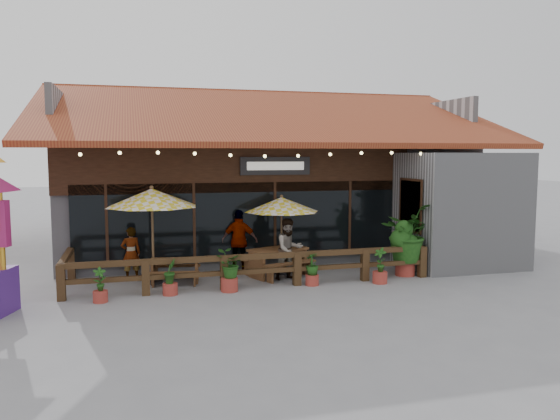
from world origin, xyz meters
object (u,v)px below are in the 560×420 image
object	(u,v)px
umbrella_right	(282,205)
picnic_table_right	(278,257)
tropical_plant	(406,234)
picnic_table_left	(175,267)
umbrella_left	(152,198)

from	to	relation	value
umbrella_right	picnic_table_right	xyz separation A→B (m)	(-0.18, -0.26, -1.52)
picnic_table_right	tropical_plant	xyz separation A→B (m)	(3.64, -0.92, 0.67)
picnic_table_left	umbrella_right	bearing A→B (deg)	5.61
picnic_table_right	tropical_plant	world-z (taller)	tropical_plant
picnic_table_left	tropical_plant	size ratio (longest dim) A/B	0.72
picnic_table_right	tropical_plant	size ratio (longest dim) A/B	0.99
umbrella_left	tropical_plant	xyz separation A→B (m)	(7.19, -0.96, -1.14)
umbrella_left	umbrella_right	bearing A→B (deg)	3.42
picnic_table_left	picnic_table_right	distance (m)	2.97
umbrella_right	picnic_table_right	bearing A→B (deg)	-125.13
umbrella_right	tropical_plant	world-z (taller)	umbrella_right
umbrella_left	picnic_table_left	world-z (taller)	umbrella_left
picnic_table_left	tropical_plant	bearing A→B (deg)	-7.51
picnic_table_right	tropical_plant	distance (m)	3.81
umbrella_right	tropical_plant	xyz separation A→B (m)	(3.45, -1.18, -0.85)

